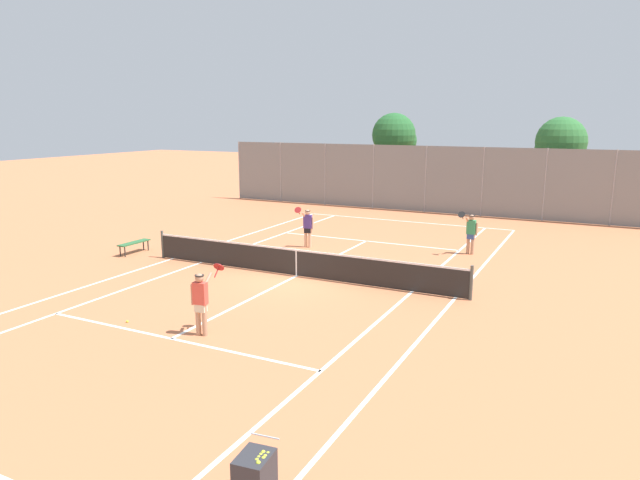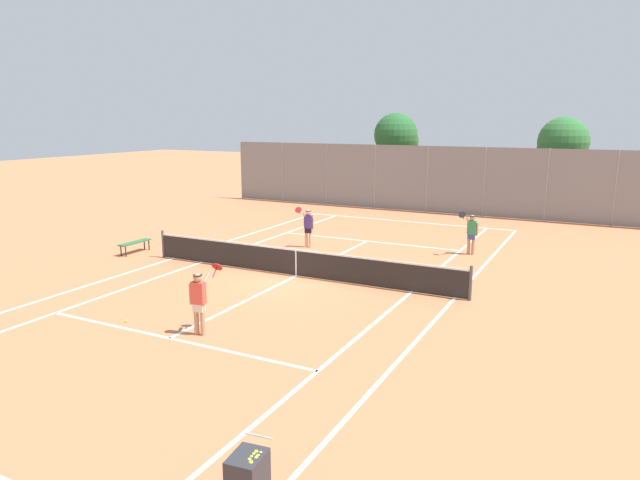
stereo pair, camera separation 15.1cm
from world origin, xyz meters
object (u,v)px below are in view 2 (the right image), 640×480
at_px(loose_tennis_ball_2, 224,259).
at_px(courtside_bench, 135,243).
at_px(player_near_side, 199,299).
at_px(player_far_left, 308,226).
at_px(tennis_net, 296,262).
at_px(tree_behind_right, 561,143).
at_px(tree_behind_left, 398,137).
at_px(player_far_right, 472,232).
at_px(ball_cart, 248,476).
at_px(loose_tennis_ball_1, 126,321).
at_px(loose_tennis_ball_3, 362,264).

distance_m(loose_tennis_ball_2, courtside_bench, 3.92).
height_order(player_near_side, loose_tennis_ball_2, player_near_side).
bearing_deg(player_far_left, tennis_net, -67.13).
distance_m(player_far_left, loose_tennis_ball_2, 3.96).
bearing_deg(tree_behind_right, tree_behind_left, 178.41).
relative_size(player_far_left, player_far_right, 1.00).
xyz_separation_m(ball_cart, loose_tennis_ball_2, (-8.96, 11.57, -0.50)).
xyz_separation_m(ball_cart, player_near_side, (-4.79, 4.94, 0.40)).
relative_size(ball_cart, player_far_left, 0.54).
distance_m(ball_cart, loose_tennis_ball_1, 8.58).
xyz_separation_m(player_far_left, player_far_right, (6.39, 1.82, 0.00)).
height_order(player_far_right, courtside_bench, player_far_right).
relative_size(ball_cart, player_far_right, 0.54).
height_order(player_far_right, tree_behind_left, tree_behind_left).
distance_m(player_far_left, tree_behind_right, 16.24).
xyz_separation_m(player_far_right, loose_tennis_ball_1, (-6.46, -12.00, -0.89)).
height_order(loose_tennis_ball_1, courtside_bench, courtside_bench).
distance_m(tennis_net, loose_tennis_ball_3, 2.92).
height_order(loose_tennis_ball_3, tree_behind_left, tree_behind_left).
distance_m(player_near_side, player_far_right, 12.50).
xyz_separation_m(tennis_net, ball_cart, (5.31, -10.79, 0.02)).
distance_m(player_far_right, courtside_bench, 13.50).
relative_size(tennis_net, ball_cart, 12.47).
bearing_deg(ball_cart, player_far_left, 115.31).
distance_m(ball_cart, player_near_side, 6.89).
relative_size(tennis_net, courtside_bench, 8.00).
xyz_separation_m(loose_tennis_ball_1, tree_behind_right, (8.60, 23.66, 3.96)).
xyz_separation_m(player_near_side, loose_tennis_ball_1, (-2.34, -0.19, -0.89)).
distance_m(loose_tennis_ball_1, loose_tennis_ball_3, 9.14).
relative_size(ball_cart, player_near_side, 0.54).
bearing_deg(player_near_side, tennis_net, 95.14).
distance_m(tennis_net, loose_tennis_ball_1, 6.33).
height_order(player_near_side, courtside_bench, player_near_side).
bearing_deg(player_far_right, tree_behind_right, 79.58).
bearing_deg(tree_behind_left, loose_tennis_ball_1, -87.77).
distance_m(ball_cart, tree_behind_left, 30.01).
bearing_deg(player_far_right, tree_behind_left, 121.79).
bearing_deg(ball_cart, player_near_side, 134.10).
relative_size(ball_cart, tree_behind_left, 0.17).
xyz_separation_m(loose_tennis_ball_3, tree_behind_left, (-4.16, 15.38, 4.18)).
xyz_separation_m(player_far_left, loose_tennis_ball_3, (3.16, -1.64, -0.89)).
bearing_deg(tree_behind_left, tree_behind_right, -1.59).
xyz_separation_m(player_far_right, loose_tennis_ball_2, (-8.29, -5.18, -0.89)).
relative_size(loose_tennis_ball_1, tree_behind_right, 0.01).
distance_m(player_near_side, tree_behind_right, 24.48).
distance_m(tennis_net, tree_behind_left, 18.47).
bearing_deg(loose_tennis_ball_3, player_far_left, 152.64).
distance_m(player_far_right, loose_tennis_ball_2, 9.81).
distance_m(player_near_side, tree_behind_left, 24.18).
bearing_deg(loose_tennis_ball_3, player_far_right, 46.90).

